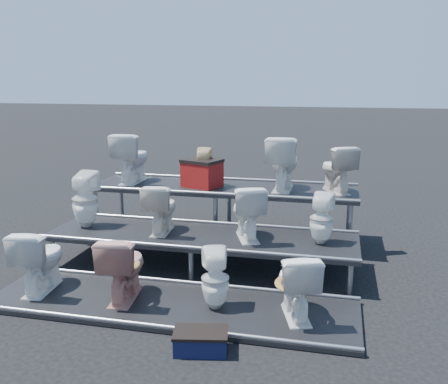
% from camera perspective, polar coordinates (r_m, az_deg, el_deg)
% --- Properties ---
extents(ground, '(80.00, 80.00, 0.00)m').
position_cam_1_polar(ground, '(6.97, -2.61, -8.50)').
color(ground, black).
rests_on(ground, ground).
extents(tier_front, '(4.20, 1.20, 0.06)m').
position_cam_1_polar(tier_front, '(5.83, -6.15, -12.73)').
color(tier_front, black).
rests_on(tier_front, ground).
extents(tier_mid, '(4.20, 1.20, 0.46)m').
position_cam_1_polar(tier_mid, '(6.89, -2.63, -6.72)').
color(tier_mid, black).
rests_on(tier_mid, ground).
extents(tier_back, '(4.20, 1.20, 0.86)m').
position_cam_1_polar(tier_back, '(8.04, -0.13, -2.35)').
color(tier_back, black).
rests_on(tier_back, ground).
extents(toilet_0, '(0.51, 0.80, 0.78)m').
position_cam_1_polar(toilet_0, '(6.36, -20.30, -7.18)').
color(toilet_0, white).
rests_on(toilet_0, tier_front).
extents(toilet_1, '(0.52, 0.81, 0.77)m').
position_cam_1_polar(toilet_1, '(5.86, -11.44, -8.34)').
color(toilet_1, tan).
rests_on(toilet_1, tier_front).
extents(toilet_2, '(0.39, 0.39, 0.68)m').
position_cam_1_polar(toilet_2, '(5.53, -1.00, -9.89)').
color(toilet_2, white).
rests_on(toilet_2, tier_front).
extents(toilet_3, '(0.60, 0.81, 0.74)m').
position_cam_1_polar(toilet_3, '(5.39, 8.26, -10.34)').
color(toilet_3, white).
rests_on(toilet_3, tier_front).
extents(toilet_4, '(0.36, 0.37, 0.80)m').
position_cam_1_polar(toilet_4, '(7.35, -15.61, -0.83)').
color(toilet_4, white).
rests_on(toilet_4, tier_mid).
extents(toilet_5, '(0.44, 0.71, 0.69)m').
position_cam_1_polar(toilet_5, '(6.89, -7.20, -1.81)').
color(toilet_5, silver).
rests_on(toilet_5, tier_mid).
extents(toilet_6, '(0.64, 0.82, 0.74)m').
position_cam_1_polar(toilet_6, '(6.58, 2.67, -2.23)').
color(toilet_6, white).
rests_on(toilet_6, tier_mid).
extents(toilet_7, '(0.34, 0.35, 0.66)m').
position_cam_1_polar(toilet_7, '(6.49, 11.09, -3.02)').
color(toilet_7, white).
rests_on(toilet_7, tier_mid).
extents(toilet_8, '(0.46, 0.81, 0.82)m').
position_cam_1_polar(toilet_8, '(8.34, -10.48, 3.89)').
color(toilet_8, white).
rests_on(toilet_8, tier_back).
extents(toilet_9, '(0.31, 0.31, 0.60)m').
position_cam_1_polar(toilet_9, '(7.95, -2.34, 2.88)').
color(toilet_9, beige).
rests_on(toilet_9, tier_back).
extents(toilet_10, '(0.47, 0.82, 0.83)m').
position_cam_1_polar(toilet_10, '(7.70, 6.75, 3.34)').
color(toilet_10, white).
rests_on(toilet_10, tier_back).
extents(toilet_11, '(0.66, 0.80, 0.71)m').
position_cam_1_polar(toilet_11, '(7.66, 12.78, 2.61)').
color(toilet_11, silver).
rests_on(toilet_11, tier_back).
extents(red_crate, '(0.65, 0.59, 0.39)m').
position_cam_1_polar(red_crate, '(7.89, -2.53, 2.00)').
color(red_crate, '#9F1115').
rests_on(red_crate, tier_back).
extents(step_stool, '(0.54, 0.39, 0.18)m').
position_cam_1_polar(step_stool, '(4.95, -2.68, -16.82)').
color(step_stool, '#0E1335').
rests_on(step_stool, ground).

